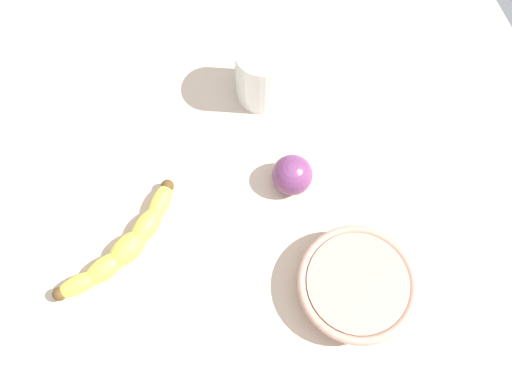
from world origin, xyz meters
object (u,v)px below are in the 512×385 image
object	(u,v)px
ceramic_bowl	(356,285)
plum_fruit	(292,175)
banana	(124,246)
smoothie_glass	(262,74)

from	to	relation	value
ceramic_bowl	plum_fruit	world-z (taller)	plum_fruit
banana	ceramic_bowl	xyz separation A→B (cm)	(27.86, -14.21, 0.94)
ceramic_bowl	banana	bearing A→B (deg)	152.97
banana	plum_fruit	distance (cm)	24.92
banana	plum_fruit	size ratio (longest dim) A/B	3.34
banana	smoothie_glass	xyz separation A→B (cm)	(25.15, 18.36, 3.26)
ceramic_bowl	plum_fruit	size ratio (longest dim) A/B	2.70
banana	ceramic_bowl	size ratio (longest dim) A/B	1.24
banana	ceramic_bowl	bearing A→B (deg)	-58.99
smoothie_glass	plum_fruit	world-z (taller)	smoothie_glass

